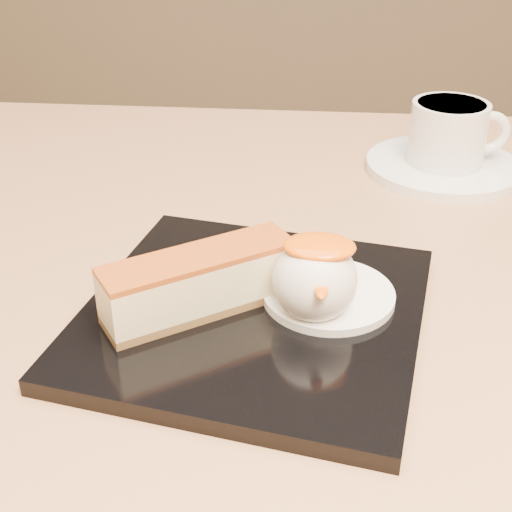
# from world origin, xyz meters

# --- Properties ---
(table) EXTENTS (0.80, 0.80, 0.72)m
(table) POSITION_xyz_m (0.00, 0.00, 0.56)
(table) COLOR black
(table) RESTS_ON ground
(dessert_plate) EXTENTS (0.26, 0.26, 0.01)m
(dessert_plate) POSITION_xyz_m (0.03, -0.04, 0.73)
(dessert_plate) COLOR black
(dessert_plate) RESTS_ON table
(cheesecake) EXTENTS (0.13, 0.10, 0.04)m
(cheesecake) POSITION_xyz_m (-0.01, -0.05, 0.75)
(cheesecake) COLOR brown
(cheesecake) RESTS_ON dessert_plate
(cream_smear) EXTENTS (0.09, 0.09, 0.01)m
(cream_smear) POSITION_xyz_m (0.08, -0.03, 0.73)
(cream_smear) COLOR white
(cream_smear) RESTS_ON dessert_plate
(ice_cream_scoop) EXTENTS (0.06, 0.06, 0.06)m
(ice_cream_scoop) POSITION_xyz_m (0.07, -0.05, 0.76)
(ice_cream_scoop) COLOR white
(ice_cream_scoop) RESTS_ON cream_smear
(mango_sauce) EXTENTS (0.05, 0.04, 0.01)m
(mango_sauce) POSITION_xyz_m (0.07, -0.04, 0.78)
(mango_sauce) COLOR #FF6208
(mango_sauce) RESTS_ON ice_cream_scoop
(mint_sprig) EXTENTS (0.04, 0.03, 0.00)m
(mint_sprig) POSITION_xyz_m (0.05, 0.00, 0.74)
(mint_sprig) COLOR #37892D
(mint_sprig) RESTS_ON cream_smear
(saucer) EXTENTS (0.15, 0.15, 0.01)m
(saucer) POSITION_xyz_m (0.19, 0.23, 0.72)
(saucer) COLOR white
(saucer) RESTS_ON table
(coffee_cup) EXTENTS (0.10, 0.07, 0.06)m
(coffee_cup) POSITION_xyz_m (0.19, 0.23, 0.76)
(coffee_cup) COLOR white
(coffee_cup) RESTS_ON saucer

